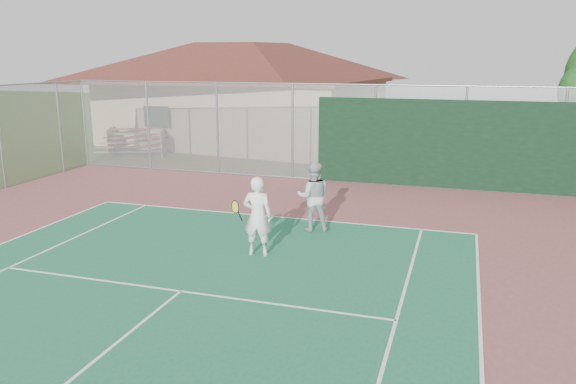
# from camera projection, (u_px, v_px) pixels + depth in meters

# --- Properties ---
(back_fence) EXTENTS (20.08, 0.11, 3.53)m
(back_fence) POSITION_uv_depth(u_px,v_px,m) (377.00, 138.00, 19.62)
(back_fence) COLOR gray
(back_fence) RESTS_ON ground
(side_fence_left) EXTENTS (0.08, 9.00, 3.50)m
(side_fence_left) POSITION_uv_depth(u_px,v_px,m) (0.00, 138.00, 18.99)
(side_fence_left) COLOR gray
(side_fence_left) RESTS_ON ground
(clubhouse) EXTENTS (15.21, 11.10, 6.12)m
(clubhouse) POSITION_uv_depth(u_px,v_px,m) (244.00, 83.00, 29.17)
(clubhouse) COLOR tan
(clubhouse) RESTS_ON ground
(bleachers) EXTENTS (3.65, 2.85, 1.12)m
(bleachers) POSITION_uv_depth(u_px,v_px,m) (136.00, 140.00, 26.56)
(bleachers) COLOR #A72F26
(bleachers) RESTS_ON ground
(player_white_front) EXTENTS (0.91, 0.67, 1.83)m
(player_white_front) POSITION_uv_depth(u_px,v_px,m) (257.00, 217.00, 12.62)
(player_white_front) COLOR white
(player_white_front) RESTS_ON ground
(player_grey_back) EXTENTS (1.03, 0.91, 1.79)m
(player_grey_back) POSITION_uv_depth(u_px,v_px,m) (313.00, 197.00, 14.46)
(player_grey_back) COLOR #B1B4B6
(player_grey_back) RESTS_ON ground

